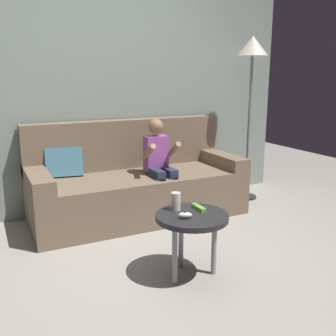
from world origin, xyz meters
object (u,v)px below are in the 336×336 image
Objects in this scene: coffee_table at (192,222)px; game_remote_lime_near_edge at (198,207)px; nunchuk_white at (185,215)px; soda_can at (176,201)px; floor_lamp at (252,59)px; couch at (136,185)px; person_seated_on_couch at (160,163)px.

game_remote_lime_near_edge is at bearing 35.71° from coffee_table.
nunchuk_white is 0.82× the size of soda_can.
soda_can is 0.07× the size of floor_lamp.
game_remote_lime_near_edge is at bearing 33.67° from nunchuk_white.
nunchuk_white reaches higher than game_remote_lime_near_edge.
couch is 1.28m from coffee_table.
soda_can is at bearing -142.54° from floor_lamp.
coffee_table is 0.18m from soda_can.
couch is 1.22m from game_remote_lime_near_edge.
floor_lamp reaches higher than game_remote_lime_near_edge.
soda_can is at bearing 114.81° from coffee_table.
person_seated_on_couch is at bearing -172.13° from floor_lamp.
nunchuk_white is at bearing -97.78° from couch.
person_seated_on_couch reaches higher than coffee_table.
couch reaches higher than game_remote_lime_near_edge.
person_seated_on_couch is at bearing -47.15° from couch.
soda_can reaches higher than nunchuk_white.
coffee_table is 0.28× the size of floor_lamp.
nunchuk_white is at bearing -146.33° from game_remote_lime_near_edge.
person_seated_on_couch reaches higher than game_remote_lime_near_edge.
floor_lamp reaches higher than soda_can.
coffee_table is 0.11m from nunchuk_white.
person_seated_on_couch reaches higher than couch.
floor_lamp is at bearing -1.21° from couch.
game_remote_lime_near_edge is 0.16m from soda_can.
nunchuk_white is 2.23m from floor_lamp.
couch is 2.13× the size of person_seated_on_couch.
game_remote_lime_near_edge is (-0.19, -1.03, -0.09)m from person_seated_on_couch.
person_seated_on_couch is at bearing 72.80° from nunchuk_white.
person_seated_on_couch is 1.05m from game_remote_lime_near_edge.
nunchuk_white is (-0.35, -1.14, -0.08)m from person_seated_on_couch.
game_remote_lime_near_edge is 1.15× the size of soda_can.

